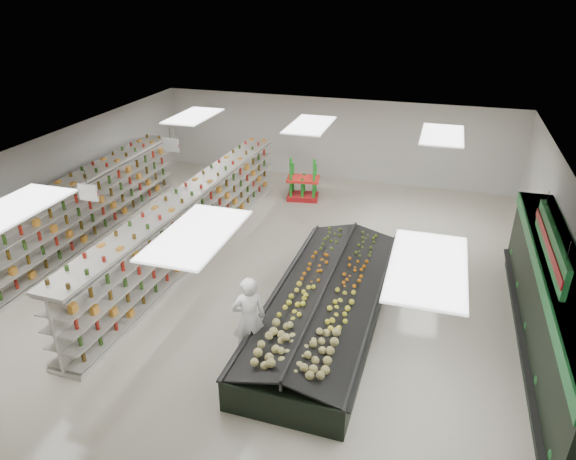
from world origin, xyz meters
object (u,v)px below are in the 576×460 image
(gondola_left, at_px, (61,226))
(produce_island, at_px, (327,302))
(soda_endcap, at_px, (303,181))
(gondola_center, at_px, (192,225))
(shopper_main, at_px, (249,319))
(shopper_background, at_px, (218,196))

(gondola_left, height_order, produce_island, gondola_left)
(soda_endcap, bearing_deg, gondola_center, -112.31)
(gondola_left, bearing_deg, shopper_main, -21.88)
(produce_island, distance_m, shopper_background, 6.48)
(soda_endcap, bearing_deg, shopper_main, -82.00)
(gondola_left, xyz_separation_m, gondola_center, (3.52, 1.21, -0.03))
(gondola_center, bearing_deg, shopper_background, 96.95)
(gondola_left, bearing_deg, soda_endcap, 47.56)
(gondola_left, distance_m, gondola_center, 3.73)
(gondola_left, relative_size, shopper_background, 6.76)
(gondola_center, relative_size, shopper_main, 5.76)
(produce_island, bearing_deg, gondola_left, 173.50)
(shopper_main, xyz_separation_m, shopper_background, (-3.44, 6.24, -0.12))
(shopper_main, bearing_deg, produce_island, -155.18)
(produce_island, height_order, shopper_background, shopper_background)
(gondola_left, xyz_separation_m, produce_island, (7.99, -0.91, -0.46))
(gondola_center, height_order, produce_island, gondola_center)
(soda_endcap, xyz_separation_m, shopper_background, (-2.21, -2.53, 0.14))
(shopper_main, distance_m, shopper_background, 7.13)
(gondola_center, height_order, shopper_background, gondola_center)
(shopper_background, bearing_deg, gondola_center, -164.85)
(produce_island, xyz_separation_m, soda_endcap, (-2.47, 6.99, 0.25))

